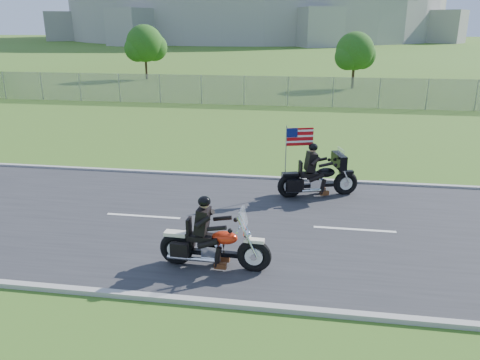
# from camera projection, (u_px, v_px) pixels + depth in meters

# --- Properties ---
(ground) EXTENTS (420.00, 420.00, 0.00)m
(ground) POSITION_uv_depth(u_px,v_px,m) (211.00, 222.00, 13.30)
(ground) COLOR #40591B
(ground) RESTS_ON ground
(road) EXTENTS (120.00, 8.00, 0.04)m
(road) POSITION_uv_depth(u_px,v_px,m) (211.00, 221.00, 13.29)
(road) COLOR #28282B
(road) RESTS_ON ground
(curb_north) EXTENTS (120.00, 0.18, 0.12)m
(curb_north) POSITION_uv_depth(u_px,v_px,m) (234.00, 176.00, 17.08)
(curb_north) COLOR #9E9B93
(curb_north) RESTS_ON ground
(curb_south) EXTENTS (120.00, 0.18, 0.12)m
(curb_south) POSITION_uv_depth(u_px,v_px,m) (168.00, 299.00, 9.49)
(curb_south) COLOR #9E9B93
(curb_south) RESTS_ON ground
(fence) EXTENTS (60.00, 0.03, 2.00)m
(fence) POSITION_uv_depth(u_px,v_px,m) (201.00, 90.00, 32.45)
(fence) COLOR gray
(fence) RESTS_ON ground
(tree_fence_near) EXTENTS (3.52, 3.28, 4.75)m
(tree_fence_near) POSITION_uv_depth(u_px,v_px,m) (355.00, 53.00, 39.60)
(tree_fence_near) COLOR #382316
(tree_fence_near) RESTS_ON ground
(tree_fence_mid) EXTENTS (3.96, 3.69, 5.30)m
(tree_fence_mid) POSITION_uv_depth(u_px,v_px,m) (145.00, 45.00, 46.18)
(tree_fence_mid) COLOR #382316
(tree_fence_mid) RESTS_ON ground
(motorcycle_lead) EXTENTS (2.62, 0.67, 1.77)m
(motorcycle_lead) POSITION_uv_depth(u_px,v_px,m) (213.00, 246.00, 10.62)
(motorcycle_lead) COLOR black
(motorcycle_lead) RESTS_ON ground
(motorcycle_follow) EXTENTS (2.62, 1.25, 2.24)m
(motorcycle_follow) POSITION_uv_depth(u_px,v_px,m) (318.00, 179.00, 15.05)
(motorcycle_follow) COLOR black
(motorcycle_follow) RESTS_ON ground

